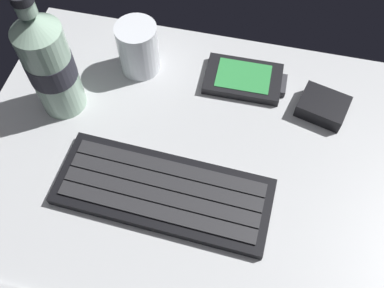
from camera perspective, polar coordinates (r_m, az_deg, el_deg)
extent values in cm
cube|color=#B7BABC|center=(62.37, 0.00, -1.88)|extent=(64.00, 48.00, 2.00)
cube|color=black|center=(58.22, -3.81, -6.37)|extent=(29.43, 12.19, 1.40)
cube|color=#28282B|center=(58.80, -2.91, -3.20)|extent=(26.74, 3.10, 0.30)
cube|color=#28282B|center=(57.88, -3.54, -5.06)|extent=(26.74, 3.10, 0.30)
cube|color=#28282B|center=(57.03, -4.19, -6.98)|extent=(26.74, 3.10, 0.30)
cube|color=#28282B|center=(56.26, -4.87, -8.95)|extent=(26.74, 3.10, 0.30)
cube|color=black|center=(69.01, 6.82, 8.62)|extent=(12.10, 7.76, 1.40)
cube|color=green|center=(68.44, 6.88, 9.02)|extent=(8.48, 6.04, 0.10)
cube|color=#333338|center=(69.19, 12.08, 7.63)|extent=(0.85, 3.81, 1.12)
cylinder|color=silver|center=(68.48, -7.18, 12.55)|extent=(6.40, 6.40, 8.50)
cylinder|color=brown|center=(69.20, -7.09, 11.99)|extent=(5.50, 5.50, 6.12)
cylinder|color=#9EC1A8|center=(63.80, -18.15, 9.32)|extent=(6.60, 6.60, 15.00)
cone|color=#9EC1A8|center=(57.70, -20.59, 14.96)|extent=(6.60, 6.60, 2.80)
cylinder|color=#9EC1A8|center=(56.24, -21.33, 16.60)|extent=(2.51, 2.51, 1.80)
cylinder|color=#2D2D38|center=(63.26, -18.33, 9.75)|extent=(6.73, 6.73, 3.80)
cube|color=black|center=(67.57, 17.03, 4.81)|extent=(8.19, 7.19, 2.40)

